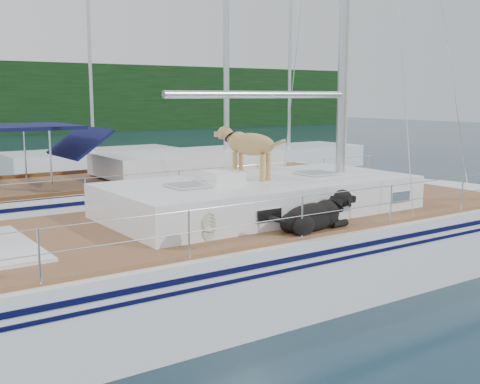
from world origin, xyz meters
TOP-DOWN VIEW (x-y plane):
  - ground at (0.00, 0.00)m, footprint 120.00×120.00m
  - main_sailboat at (0.10, -0.01)m, footprint 12.00×3.80m
  - neighbor_sailboat at (1.74, 5.98)m, footprint 11.00×3.50m
  - bg_boat_center at (4.00, 16.00)m, footprint 7.20×3.00m
  - bg_boat_east at (12.00, 13.00)m, footprint 6.40×3.00m

SIDE VIEW (x-z plane):
  - ground at x=0.00m, z-range 0.00..0.00m
  - bg_boat_center at x=4.00m, z-range -5.37..6.28m
  - bg_boat_east at x=12.00m, z-range -5.37..6.28m
  - neighbor_sailboat at x=1.74m, z-range -6.02..7.28m
  - main_sailboat at x=0.10m, z-range -6.33..7.68m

